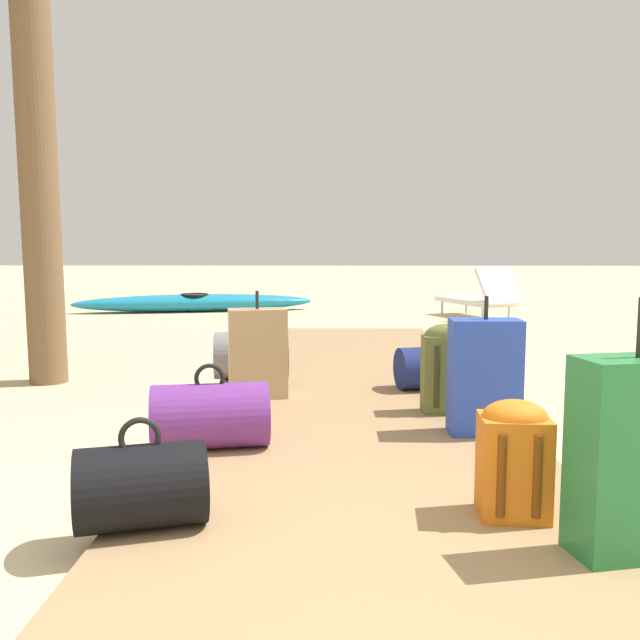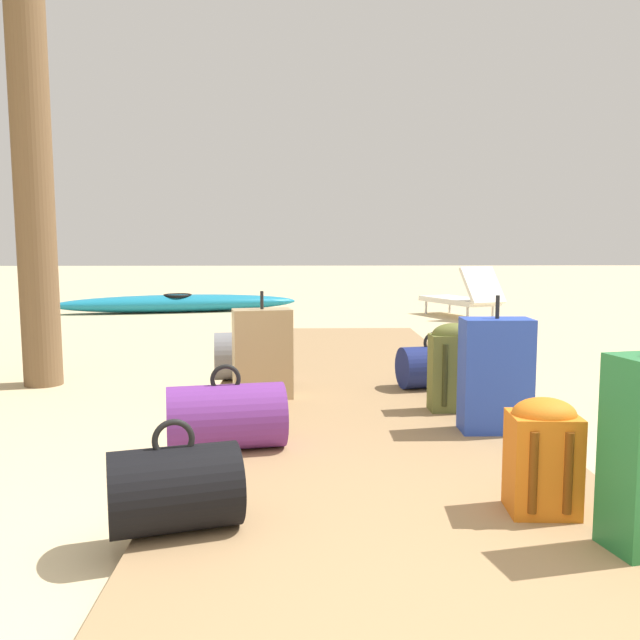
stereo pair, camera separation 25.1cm
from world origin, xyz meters
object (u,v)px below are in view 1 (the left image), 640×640
(backpack_olive, at_px, (447,366))
(backpack_orange, at_px, (514,456))
(suitcase_green, at_px, (634,457))
(duffel_bag_purple, at_px, (210,416))
(duffel_bag_black, at_px, (141,486))
(duffel_bag_navy, at_px, (431,368))
(suitcase_tan, at_px, (258,353))
(suitcase_blue, at_px, (484,377))
(duffel_bag_grey, at_px, (251,355))
(kayak, at_px, (195,303))
(lounge_chair, at_px, (480,298))

(backpack_olive, relative_size, backpack_orange, 1.21)
(suitcase_green, relative_size, duffel_bag_purple, 1.36)
(duffel_bag_black, height_order, backpack_orange, backpack_orange)
(backpack_orange, bearing_deg, backpack_olive, 89.59)
(suitcase_green, xyz_separation_m, backpack_orange, (-0.33, 0.33, -0.10))
(backpack_olive, bearing_deg, duffel_bag_navy, 89.48)
(suitcase_green, xyz_separation_m, duffel_bag_navy, (-0.31, 2.78, -0.20))
(suitcase_tan, relative_size, duffel_bag_purple, 1.13)
(duffel_bag_purple, xyz_separation_m, backpack_orange, (1.40, -0.91, 0.08))
(suitcase_blue, bearing_deg, duffel_bag_purple, -168.70)
(duffel_bag_grey, bearing_deg, suitcase_blue, -45.98)
(backpack_olive, bearing_deg, kayak, 113.26)
(duffel_bag_navy, bearing_deg, suitcase_green, -83.54)
(suitcase_blue, distance_m, backpack_orange, 1.23)
(backpack_olive, height_order, duffel_bag_navy, backpack_olive)
(kayak, bearing_deg, backpack_orange, -70.90)
(duffel_bag_black, relative_size, lounge_chair, 0.35)
(suitcase_blue, height_order, duffel_bag_black, suitcase_blue)
(backpack_olive, height_order, backpack_orange, backpack_olive)
(duffel_bag_purple, height_order, lounge_chair, lounge_chair)
(lounge_chair, bearing_deg, backpack_olive, -104.01)
(duffel_bag_black, bearing_deg, backpack_olive, 51.11)
(suitcase_tan, bearing_deg, duffel_bag_navy, 13.74)
(suitcase_green, xyz_separation_m, kayak, (-3.45, 9.32, -0.29))
(suitcase_green, relative_size, duffel_bag_black, 1.62)
(duffel_bag_purple, height_order, kayak, duffel_bag_purple)
(duffel_bag_grey, xyz_separation_m, lounge_chair, (2.98, 5.19, 0.05))
(suitcase_green, height_order, duffel_bag_purple, suitcase_green)
(suitcase_blue, bearing_deg, duffel_bag_black, -140.33)
(suitcase_green, distance_m, suitcase_tan, 2.94)
(suitcase_green, xyz_separation_m, duffel_bag_black, (-1.82, 0.20, -0.19))
(suitcase_tan, bearing_deg, suitcase_green, -56.88)
(duffel_bag_purple, relative_size, lounge_chair, 0.42)
(lounge_chair, bearing_deg, suitcase_blue, -101.92)
(suitcase_blue, height_order, backpack_orange, suitcase_blue)
(duffel_bag_purple, height_order, duffel_bag_black, duffel_bag_purple)
(duffel_bag_grey, xyz_separation_m, kayak, (-1.71, 6.17, -0.12))
(backpack_olive, distance_m, duffel_bag_black, 2.38)
(suitcase_tan, relative_size, suitcase_blue, 0.95)
(suitcase_tan, height_order, suitcase_blue, suitcase_blue)
(duffel_bag_purple, bearing_deg, duffel_bag_navy, 47.32)
(suitcase_tan, height_order, backpack_orange, suitcase_tan)
(duffel_bag_purple, relative_size, duffel_bag_navy, 1.21)
(duffel_bag_navy, xyz_separation_m, lounge_chair, (1.56, 5.56, 0.09))
(backpack_orange, relative_size, kayak, 0.12)
(suitcase_blue, relative_size, lounge_chair, 0.50)
(lounge_chair, bearing_deg, backpack_orange, -101.17)
(duffel_bag_grey, xyz_separation_m, duffel_bag_purple, (0.00, -1.91, -0.02))
(backpack_orange, relative_size, lounge_chair, 0.30)
(lounge_chair, bearing_deg, duffel_bag_grey, -119.88)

